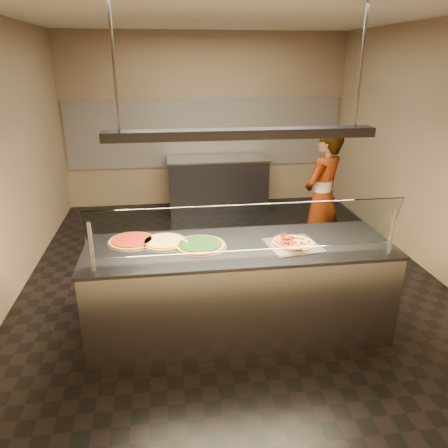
{
  "coord_description": "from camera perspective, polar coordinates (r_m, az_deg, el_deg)",
  "views": [
    {
      "loc": [
        -0.77,
        -4.89,
        2.53
      ],
      "look_at": [
        -0.21,
        -0.92,
        1.02
      ],
      "focal_mm": 35.0,
      "sensor_mm": 36.0,
      "label": 1
    }
  ],
  "objects": [
    {
      "name": "worker",
      "position": [
        5.71,
        12.71,
        3.34
      ],
      "size": [
        0.76,
        0.74,
        1.76
      ],
      "primitive_type": "imported",
      "rotation": [
        0.0,
        0.0,
        3.85
      ],
      "color": "#3F3647",
      "rests_on": "ground"
    },
    {
      "name": "wall_left",
      "position": [
        5.29,
        -27.19,
        7.15
      ],
      "size": [
        0.02,
        6.0,
        3.0
      ],
      "primitive_type": "cube",
      "color": "#998363",
      "rests_on": "ground"
    },
    {
      "name": "wall_back",
      "position": [
        8.01,
        -2.42,
        13.25
      ],
      "size": [
        5.0,
        0.02,
        3.0
      ],
      "primitive_type": "cube",
      "color": "#998363",
      "rests_on": "ground"
    },
    {
      "name": "tile_band",
      "position": [
        8.0,
        -2.37,
        11.8
      ],
      "size": [
        4.9,
        0.02,
        1.2
      ],
      "primitive_type": "cube",
      "color": "silver",
      "rests_on": "wall_back"
    },
    {
      "name": "sneeze_guard",
      "position": [
        3.6,
        3.06,
        -0.63
      ],
      "size": [
        2.6,
        0.18,
        0.54
      ],
      "color": "#B7B7BC",
      "rests_on": "serving_counter"
    },
    {
      "name": "pizza_cheese",
      "position": [
        4.11,
        -7.84,
        -2.29
      ],
      "size": [
        0.45,
        0.45,
        0.03
      ],
      "color": "silver",
      "rests_on": "serving_counter"
    },
    {
      "name": "heat_lamp_housing",
      "position": [
        3.74,
        2.27,
        11.69
      ],
      "size": [
        2.3,
        0.18,
        0.08
      ],
      "primitive_type": "cube",
      "color": "#37373C",
      "rests_on": "ceiling"
    },
    {
      "name": "pizza_spinach",
      "position": [
        4.0,
        -3.12,
        -2.73
      ],
      "size": [
        0.48,
        0.48,
        0.03
      ],
      "color": "silver",
      "rests_on": "serving_counter"
    },
    {
      "name": "wall_front",
      "position": [
        2.28,
        12.77,
        -6.86
      ],
      "size": [
        5.0,
        0.02,
        3.0
      ],
      "primitive_type": "cube",
      "color": "#998363",
      "rests_on": "ground"
    },
    {
      "name": "serving_counter",
      "position": [
        4.23,
        1.98,
        -8.56
      ],
      "size": [
        2.84,
        0.94,
        0.93
      ],
      "color": "#B7B7BC",
      "rests_on": "ground"
    },
    {
      "name": "prep_table",
      "position": [
        7.78,
        -0.84,
        5.27
      ],
      "size": [
        1.74,
        0.74,
        0.93
      ],
      "color": "#37373C",
      "rests_on": "ground"
    },
    {
      "name": "half_pizza_sausage",
      "position": [
        4.09,
        10.29,
        -2.32
      ],
      "size": [
        0.24,
        0.4,
        0.04
      ],
      "color": "#985F25",
      "rests_on": "perforated_tray"
    },
    {
      "name": "perforated_tray",
      "position": [
        4.07,
        9.02,
        -2.67
      ],
      "size": [
        0.52,
        0.52,
        0.01
      ],
      "color": "silver",
      "rests_on": "serving_counter"
    },
    {
      "name": "ceiling",
      "position": [
        4.97,
        1.1,
        26.17
      ],
      "size": [
        5.0,
        6.0,
        0.02
      ],
      "primitive_type": "cube",
      "color": "silver",
      "rests_on": "wall_back"
    },
    {
      "name": "lamp_rod_right",
      "position": [
        3.99,
        17.52,
        19.24
      ],
      "size": [
        0.02,
        0.02,
        1.01
      ],
      "primitive_type": "cylinder",
      "color": "#B7B7BC",
      "rests_on": "ceiling"
    },
    {
      "name": "lamp_rod_left",
      "position": [
        3.65,
        -14.21,
        19.49
      ],
      "size": [
        0.02,
        0.02,
        1.01
      ],
      "primitive_type": "cylinder",
      "color": "#B7B7BC",
      "rests_on": "ceiling"
    },
    {
      "name": "ground",
      "position": [
        5.57,
        0.89,
        -6.51
      ],
      "size": [
        5.0,
        6.0,
        0.02
      ],
      "primitive_type": "cube",
      "color": "black",
      "rests_on": "ground"
    },
    {
      "name": "wall_right",
      "position": [
        5.98,
        25.8,
        8.69
      ],
      "size": [
        0.02,
        6.0,
        3.0
      ],
      "primitive_type": "cube",
      "color": "#998363",
      "rests_on": "ground"
    },
    {
      "name": "pizza_spatula",
      "position": [
        4.06,
        -4.47,
        -2.2
      ],
      "size": [
        0.26,
        0.2,
        0.02
      ],
      "color": "#B7B7BC",
      "rests_on": "pizza_spinach"
    },
    {
      "name": "pizza_tomato",
      "position": [
        4.18,
        -11.93,
        -2.13
      ],
      "size": [
        0.46,
        0.46,
        0.03
      ],
      "color": "silver",
      "rests_on": "serving_counter"
    },
    {
      "name": "half_pizza_pepperoni",
      "position": [
        4.04,
        7.82,
        -2.37
      ],
      "size": [
        0.24,
        0.4,
        0.05
      ],
      "color": "#985F25",
      "rests_on": "perforated_tray"
    }
  ]
}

